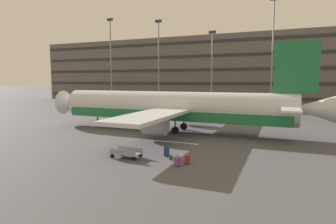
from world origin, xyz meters
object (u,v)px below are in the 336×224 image
Objects in this scene: backpack_large at (171,158)px; backpack_small at (179,159)px; suitcase_black at (167,152)px; suitcase_upright at (187,159)px; baggage_cart at (126,153)px; suitcase_purple at (177,162)px; airliner at (174,108)px.

backpack_small is at bearing -6.95° from backpack_large.
suitcase_black is at bearing 147.91° from backpack_small.
suitcase_upright reaches higher than baggage_cart.
backpack_large is at bearing 160.62° from suitcase_upright.
suitcase_black is 2.08× the size of backpack_large.
suitcase_purple is at bearing -52.78° from backpack_large.
suitcase_purple is at bearing -50.50° from suitcase_black.
suitcase_upright is 1.02m from backpack_small.
suitcase_upright is at bearing -64.19° from airliner.
suitcase_upright is 0.26× the size of baggage_cart.
suitcase_black is 2.19× the size of backpack_small.
suitcase_black is 1.75m from backpack_small.
suitcase_black reaches higher than suitcase_purple.
baggage_cart is (-5.35, -0.27, 0.05)m from suitcase_upright.
backpack_large is at bearing 12.32° from baggage_cart.
airliner is 13.43m from baggage_cart.
suitcase_black is 3.43m from baggage_cart.
suitcase_black is 1.17m from backpack_large.
backpack_small is at bearing 152.06° from suitcase_upright.
baggage_cart is at bearing -150.96° from suitcase_black.
suitcase_upright is 1.00m from suitcase_purple.
airliner is 42.12× the size of suitcase_upright.
airliner is 12.39m from suitcase_black.
backpack_large is (-1.08, 1.42, -0.17)m from suitcase_purple.
suitcase_upright is at bearing 60.34° from suitcase_purple.
airliner is 35.90× the size of suitcase_black.
suitcase_black reaches higher than backpack_small.
suitcase_upright is at bearing 2.92° from baggage_cart.
airliner reaches higher than suitcase_upright.
backpack_small is 0.69m from backpack_large.
suitcase_purple reaches higher than backpack_large.
backpack_large is at bearing 127.22° from suitcase_purple.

